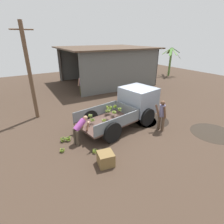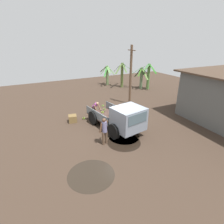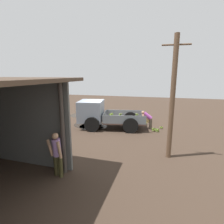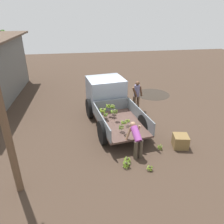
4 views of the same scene
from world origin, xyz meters
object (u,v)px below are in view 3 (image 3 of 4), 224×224
Objects in this scene: person_foreground_visitor at (97,110)px; banana_bunch_on_ground_1 at (154,129)px; wooden_crate_0 at (146,118)px; cargo_truck at (98,113)px; banana_bunch_on_ground_3 at (161,127)px; banana_bunch_on_ground_2 at (145,123)px; utility_pole at (172,98)px; banana_bunch_on_ground_0 at (157,130)px; person_worker_loading at (148,118)px; person_bystander_near_shed at (57,153)px.

person_foreground_visitor is 4.82m from banana_bunch_on_ground_1.
person_foreground_visitor reaches higher than wooden_crate_0.
cargo_truck reaches higher than banana_bunch_on_ground_1.
person_foreground_visitor is at bearing -9.21° from banana_bunch_on_ground_3.
banana_bunch_on_ground_2 is (0.65, -1.50, -0.02)m from banana_bunch_on_ground_1.
wooden_crate_0 is (1.21, -1.67, 0.16)m from banana_bunch_on_ground_3.
utility_pole reaches higher than wooden_crate_0.
banana_bunch_on_ground_0 is 2.63m from wooden_crate_0.
utility_pole is 4.65m from person_worker_loading.
utility_pole is at bearing 101.33° from banana_bunch_on_ground_1.
person_bystander_near_shed is (-0.52, 6.14, -0.10)m from cargo_truck.
cargo_truck is at bearing -81.08° from person_foreground_visitor.
person_foreground_visitor is 5.50× the size of banana_bunch_on_ground_1.
wooden_crate_0 is (1.42, -5.98, -2.46)m from utility_pole.
utility_pole is 6.62m from wooden_crate_0.
person_foreground_visitor is 3.96m from wooden_crate_0.
banana_bunch_on_ground_3 is at bearing 125.80° from wooden_crate_0.
utility_pole is at bearing 105.01° from banana_bunch_on_ground_2.
utility_pole is 22.50× the size of banana_bunch_on_ground_3.
person_foreground_visitor is 5.88× the size of banana_bunch_on_ground_0.
person_foreground_visitor reaches higher than person_worker_loading.
wooden_crate_0 is at bearing -94.11° from person_worker_loading.
banana_bunch_on_ground_3 is (-4.38, -0.84, -0.94)m from cargo_truck.
cargo_truck is 0.90× the size of utility_pole.
banana_bunch_on_ground_0 is 0.94× the size of banana_bunch_on_ground_1.
person_bystander_near_shed is 2.92× the size of wooden_crate_0.
cargo_truck is at bearing 38.32° from wooden_crate_0.
person_worker_loading is at bearing 171.06° from person_bystander_near_shed.
utility_pole is at bearing 134.29° from cargo_truck.
utility_pole reaches higher than banana_bunch_on_ground_0.
cargo_truck is 20.16× the size of banana_bunch_on_ground_3.
person_foreground_visitor is 1.30× the size of person_worker_loading.
banana_bunch_on_ground_3 is (-0.51, -0.70, -0.03)m from banana_bunch_on_ground_1.
person_foreground_visitor is at bearing 12.72° from wooden_crate_0.
person_foreground_visitor is 4.19m from person_worker_loading.
person_worker_loading is 1.20m from banana_bunch_on_ground_3.
banana_bunch_on_ground_1 is 2.48m from wooden_crate_0.
person_bystander_near_shed is 6.08× the size of banana_bunch_on_ground_0.
utility_pole reaches higher than banana_bunch_on_ground_2.
person_worker_loading is at bearing 15.66° from banana_bunch_on_ground_3.
wooden_crate_0 is (0.70, -2.37, 0.13)m from banana_bunch_on_ground_1.
banana_bunch_on_ground_0 is 1.81m from banana_bunch_on_ground_2.
banana_bunch_on_ground_3 is at bearing -125.94° from banana_bunch_on_ground_1.
banana_bunch_on_ground_1 is at bearing 106.36° from wooden_crate_0.
wooden_crate_0 is at bearing -54.20° from banana_bunch_on_ground_3.
person_foreground_visitor is (0.63, -1.65, -0.13)m from cargo_truck.
person_worker_loading is (-3.42, -0.57, -0.29)m from cargo_truck.
banana_bunch_on_ground_1 is (-4.50, 1.51, -0.79)m from person_foreground_visitor.
person_foreground_visitor is at bearing -26.14° from person_worker_loading.
person_bystander_near_shed reaches higher than banana_bunch_on_ground_1.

